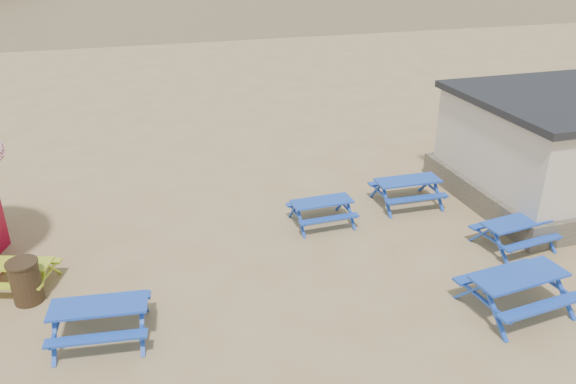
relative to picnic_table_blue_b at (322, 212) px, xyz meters
name	(u,v)px	position (x,y,z in m)	size (l,w,h in m)	color
ground	(250,260)	(-2.33, -1.32, -0.35)	(400.00, 400.00, 0.00)	tan
wet_sand	(136,4)	(-2.33, 53.68, -0.35)	(400.00, 400.00, 0.00)	olive
picnic_table_blue_b	(322,212)	(0.00, 0.00, 0.00)	(1.69, 1.38, 0.70)	#1C37B2
picnic_table_blue_c	(407,192)	(2.82, 0.43, 0.05)	(1.92, 1.56, 0.79)	#1C37B2
picnic_table_blue_d	(101,321)	(-5.80, -3.27, 0.04)	(2.04, 1.72, 0.79)	#1C37B2
picnic_table_blue_e	(516,292)	(2.63, -4.83, 0.08)	(2.22, 1.86, 0.87)	#1C37B2
picnic_table_blue_f	(514,234)	(4.26, -2.61, 0.02)	(1.93, 1.64, 0.74)	#1C37B2
picnic_table_yellow	(18,275)	(-7.61, -0.93, -0.02)	(1.88, 1.68, 0.65)	#9FBB25
litter_bin	(26,281)	(-7.35, -1.53, 0.15)	(0.68, 0.68, 0.99)	#352416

